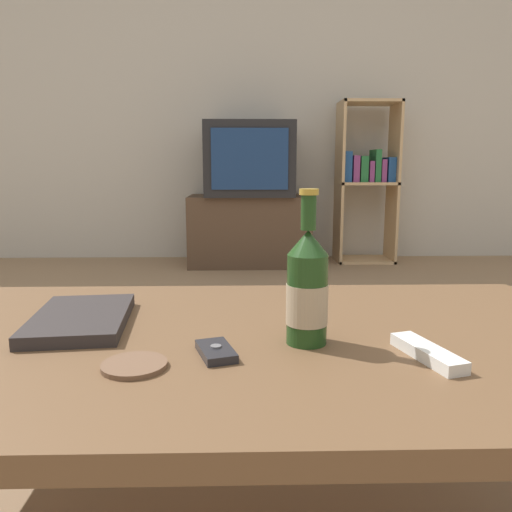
{
  "coord_description": "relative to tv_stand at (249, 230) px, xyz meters",
  "views": [
    {
      "loc": [
        0.01,
        -0.87,
        0.71
      ],
      "look_at": [
        0.04,
        0.26,
        0.5
      ],
      "focal_mm": 35.0,
      "sensor_mm": 36.0,
      "label": 1
    }
  ],
  "objects": [
    {
      "name": "television",
      "position": [
        -0.0,
        -0.0,
        0.5
      ],
      "size": [
        0.61,
        0.56,
        0.51
      ],
      "color": "black",
      "rests_on": "tv_stand"
    },
    {
      "name": "beer_bottle",
      "position": [
        0.07,
        -2.76,
        0.25
      ],
      "size": [
        0.07,
        0.07,
        0.27
      ],
      "color": "#1E4219",
      "rests_on": "coffee_table"
    },
    {
      "name": "bookshelf",
      "position": [
        0.86,
        0.09,
        0.37
      ],
      "size": [
        0.42,
        0.3,
        1.16
      ],
      "color": "tan",
      "rests_on": "ground_plane"
    },
    {
      "name": "back_wall",
      "position": [
        -0.06,
        0.31,
        1.05
      ],
      "size": [
        8.0,
        0.05,
        2.6
      ],
      "color": "beige",
      "rests_on": "ground_plane"
    },
    {
      "name": "cell_phone",
      "position": [
        -0.09,
        -2.82,
        0.16
      ],
      "size": [
        0.08,
        0.1,
        0.02
      ],
      "rotation": [
        0.0,
        0.0,
        0.3
      ],
      "color": "#232328",
      "rests_on": "coffee_table"
    },
    {
      "name": "tv_stand",
      "position": [
        0.0,
        0.0,
        0.0
      ],
      "size": [
        0.86,
        0.47,
        0.5
      ],
      "color": "#4C3828",
      "rests_on": "ground_plane"
    },
    {
      "name": "table_book",
      "position": [
        -0.36,
        -2.65,
        0.17
      ],
      "size": [
        0.2,
        0.29,
        0.02
      ],
      "rotation": [
        0.0,
        0.0,
        0.1
      ],
      "color": "#2D2828",
      "rests_on": "coffee_table"
    },
    {
      "name": "coffee_table",
      "position": [
        -0.06,
        -2.72,
        0.11
      ],
      "size": [
        1.4,
        0.76,
        0.4
      ],
      "color": "brown",
      "rests_on": "ground_plane"
    },
    {
      "name": "coaster",
      "position": [
        -0.21,
        -2.86,
        0.16
      ],
      "size": [
        0.1,
        0.1,
        0.01
      ],
      "color": "brown",
      "rests_on": "coffee_table"
    },
    {
      "name": "remote_control",
      "position": [
        0.25,
        -2.84,
        0.17
      ],
      "size": [
        0.08,
        0.16,
        0.02
      ],
      "rotation": [
        0.0,
        0.0,
        0.28
      ],
      "color": "white",
      "rests_on": "coffee_table"
    }
  ]
}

